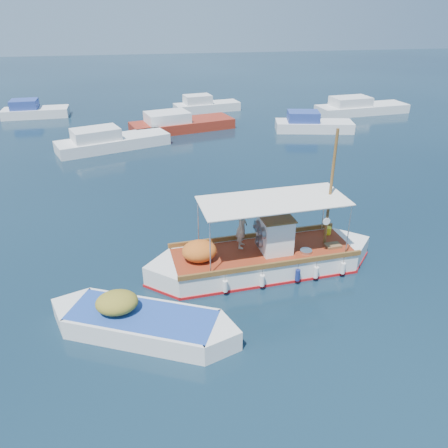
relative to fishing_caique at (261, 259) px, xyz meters
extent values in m
plane|color=black|center=(-0.03, 0.59, -0.51)|extent=(160.00, 160.00, 0.00)
cube|color=white|center=(0.06, 0.00, -0.18)|extent=(7.22, 2.91, 1.03)
cube|color=white|center=(-3.46, -0.28, -0.18)|extent=(2.35, 2.35, 1.03)
cube|color=white|center=(3.57, 0.28, -0.18)|extent=(2.35, 2.35, 1.03)
cube|color=#A91013|center=(0.06, 0.00, -0.49)|extent=(7.32, 2.99, 0.17)
cube|color=maroon|center=(0.06, 0.00, 0.32)|extent=(7.20, 2.72, 0.06)
cube|color=brown|center=(-0.04, 1.18, 0.43)|extent=(7.13, 0.66, 0.19)
cube|color=brown|center=(0.15, -1.18, 0.43)|extent=(7.13, 0.66, 0.19)
cube|color=white|center=(0.53, 0.04, 1.04)|extent=(1.22, 1.31, 1.41)
cube|color=brown|center=(0.53, 0.04, 1.78)|extent=(1.32, 1.41, 0.06)
cylinder|color=slate|center=(-0.06, -0.31, 1.32)|extent=(0.24, 0.49, 0.47)
cylinder|color=slate|center=(-0.11, 0.29, 1.32)|extent=(0.24, 0.49, 0.47)
cylinder|color=slate|center=(-0.08, -0.01, 0.81)|extent=(0.24, 0.49, 0.47)
cylinder|color=brown|center=(2.68, 0.21, 2.69)|extent=(0.12, 0.12, 4.70)
cylinder|color=brown|center=(1.93, 0.15, 2.31)|extent=(1.69, 0.21, 0.08)
cylinder|color=silver|center=(-2.37, 0.84, 1.39)|extent=(0.04, 0.04, 2.12)
cylinder|color=silver|center=(-2.20, -1.22, 1.39)|extent=(0.04, 0.04, 2.12)
cylinder|color=silver|center=(2.97, 1.27, 1.39)|extent=(0.04, 0.04, 2.12)
cylinder|color=silver|center=(3.14, -0.79, 1.39)|extent=(0.04, 0.04, 2.12)
cube|color=silver|center=(0.38, 0.02, 2.47)|extent=(5.71, 2.69, 0.04)
ellipsoid|color=#CB5E1D|center=(-2.47, -0.20, 0.73)|extent=(1.40, 1.22, 0.79)
cube|color=yellow|center=(1.23, 0.61, 0.52)|extent=(0.25, 0.19, 0.38)
cylinder|color=yellow|center=(3.10, 0.90, 0.50)|extent=(0.30, 0.30, 0.32)
cube|color=brown|center=(2.90, -0.15, 0.39)|extent=(0.64, 0.47, 0.11)
cylinder|color=#B2B2B2|center=(1.69, -0.39, 0.39)|extent=(0.51, 0.51, 0.11)
cylinder|color=white|center=(2.20, -0.82, 1.87)|extent=(0.28, 0.05, 0.28)
cylinder|color=white|center=(-1.71, -1.46, -0.09)|extent=(0.20, 0.20, 0.45)
cylinder|color=navy|center=(1.10, -1.24, -0.09)|extent=(0.20, 0.20, 0.45)
cylinder|color=white|center=(2.97, -1.09, -0.09)|extent=(0.20, 0.20, 0.45)
imported|color=#ADA68F|center=(-0.71, 0.50, 1.23)|extent=(0.61, 0.75, 1.77)
cube|color=white|center=(-4.68, -2.96, -0.25)|extent=(5.07, 3.65, 0.93)
cube|color=white|center=(-6.83, -1.98, -0.25)|extent=(1.68, 1.68, 0.93)
cube|color=white|center=(-2.53, -3.95, -0.25)|extent=(1.68, 1.68, 0.93)
cube|color=#22449B|center=(-4.68, -2.96, 0.19)|extent=(4.99, 3.46, 0.05)
ellipsoid|color=olive|center=(-5.43, -2.62, 0.55)|extent=(1.70, 1.57, 0.68)
cube|color=silver|center=(-6.54, 17.60, -0.21)|extent=(8.31, 4.98, 1.00)
cube|color=silver|center=(-7.66, 17.19, 0.69)|extent=(3.69, 3.01, 0.80)
cube|color=maroon|center=(-1.14, 21.72, -0.21)|extent=(8.85, 4.83, 1.00)
cube|color=silver|center=(-2.36, 21.40, 0.69)|extent=(3.86, 3.15, 0.80)
cube|color=silver|center=(9.50, 19.54, -0.21)|extent=(6.55, 3.43, 1.00)
cube|color=#2A408D|center=(8.59, 19.73, 0.69)|extent=(2.82, 2.34, 0.80)
cube|color=silver|center=(16.27, 24.78, -0.21)|extent=(9.05, 3.58, 1.00)
cube|color=silver|center=(14.96, 24.63, 0.69)|extent=(3.75, 2.60, 0.80)
cube|color=silver|center=(-14.05, 28.69, -0.21)|extent=(5.87, 2.58, 1.00)
cube|color=#2A408D|center=(-14.91, 28.65, 0.69)|extent=(2.40, 2.07, 0.80)
cube|color=silver|center=(1.85, 28.24, -0.21)|extent=(6.54, 3.14, 1.00)
cube|color=silver|center=(0.93, 28.07, 0.69)|extent=(2.78, 2.14, 0.80)
camera|label=1|loc=(-4.03, -14.26, 9.11)|focal=35.00mm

